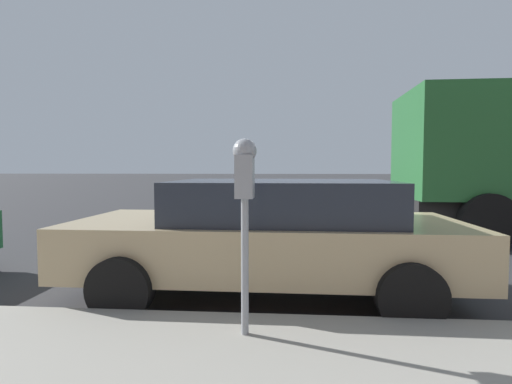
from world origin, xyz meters
TOP-DOWN VIEW (x-y plane):
  - ground_plane at (0.00, 0.00)m, footprint 220.00×220.00m
  - parking_meter at (-2.67, 0.34)m, footprint 0.21×0.19m
  - car_tan at (-1.13, 0.20)m, footprint 2.17×4.44m

SIDE VIEW (x-z plane):
  - ground_plane at x=0.00m, z-range 0.00..0.00m
  - car_tan at x=-1.13m, z-range 0.06..1.41m
  - parking_meter at x=-2.67m, z-range 0.57..2.14m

